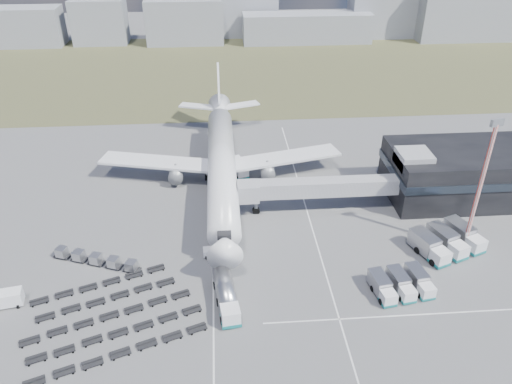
{
  "coord_description": "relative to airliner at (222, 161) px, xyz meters",
  "views": [
    {
      "loc": [
        0.14,
        -58.67,
        52.52
      ],
      "look_at": [
        6.27,
        21.52,
        4.0
      ],
      "focal_mm": 35.0,
      "sensor_mm": 36.0,
      "label": 1
    }
  ],
  "objects": [
    {
      "name": "lane_markings",
      "position": [
        9.77,
        -29.38,
        -5.29
      ],
      "size": [
        47.12,
        110.0,
        0.01
      ],
      "color": "silver",
      "rests_on": "ground"
    },
    {
      "name": "skyline",
      "position": [
        23.06,
        116.44,
        3.85
      ],
      "size": [
        292.41,
        26.43,
        23.99
      ],
      "color": "gray",
      "rests_on": "ground"
    },
    {
      "name": "floodlight_mast",
      "position": [
        41.02,
        -25.46,
        6.61
      ],
      "size": [
        2.27,
        1.83,
        23.75
      ],
      "rotation": [
        0.0,
        0.0,
        0.28
      ],
      "color": "red",
      "rests_on": "ground"
    },
    {
      "name": "ground",
      "position": [
        0.0,
        -32.38,
        -5.29
      ],
      "size": [
        420.0,
        420.0,
        0.0
      ],
      "primitive_type": "plane",
      "color": "#565659",
      "rests_on": "ground"
    },
    {
      "name": "catering_truck",
      "position": [
        3.61,
        3.59,
        -3.83
      ],
      "size": [
        4.36,
        6.72,
        2.86
      ],
      "rotation": [
        0.0,
        0.0,
        0.31
      ],
      "color": "white",
      "rests_on": "ground"
    },
    {
      "name": "utility_van",
      "position": [
        -32.39,
        -33.91,
        -4.04
      ],
      "size": [
        5.08,
        2.97,
        2.51
      ],
      "primitive_type": "cube",
      "rotation": [
        0.0,
        0.0,
        0.18
      ],
      "color": "white",
      "rests_on": "ground"
    },
    {
      "name": "terminal",
      "position": [
        47.77,
        -8.41,
        -0.04
      ],
      "size": [
        30.4,
        16.4,
        11.0
      ],
      "color": "black",
      "rests_on": "ground"
    },
    {
      "name": "service_trucks_near",
      "position": [
        26.52,
        -35.23,
        -3.9
      ],
      "size": [
        9.31,
        7.6,
        2.57
      ],
      "rotation": [
        0.0,
        0.0,
        0.16
      ],
      "color": "white",
      "rests_on": "ground"
    },
    {
      "name": "service_trucks_far",
      "position": [
        37.66,
        -25.61,
        -3.56
      ],
      "size": [
        12.56,
        11.06,
        3.18
      ],
      "rotation": [
        0.0,
        0.0,
        0.36
      ],
      "color": "white",
      "rests_on": "ground"
    },
    {
      "name": "uld_row",
      "position": [
        -21.1,
        -25.13,
        -4.27
      ],
      "size": [
        15.09,
        6.92,
        1.7
      ],
      "rotation": [
        0.0,
        0.0,
        -0.36
      ],
      "color": "black",
      "rests_on": "ground"
    },
    {
      "name": "pushback_tug",
      "position": [
        -2.07,
        -24.38,
        -4.58
      ],
      "size": [
        3.22,
        1.93,
        1.43
      ],
      "primitive_type": "cube",
      "rotation": [
        0.0,
        0.0,
        0.05
      ],
      "color": "white",
      "rests_on": "ground"
    },
    {
      "name": "jet_bridge",
      "position": [
        15.9,
        -11.95,
        -0.24
      ],
      "size": [
        30.3,
        3.8,
        7.05
      ],
      "color": "#939399",
      "rests_on": "ground"
    },
    {
      "name": "baggage_dollies",
      "position": [
        -16.8,
        -37.82,
        -4.97
      ],
      "size": [
        27.38,
        23.37,
        0.64
      ],
      "rotation": [
        0.0,
        0.0,
        0.36
      ],
      "color": "black",
      "rests_on": "ground"
    },
    {
      "name": "grass_strip",
      "position": [
        0.0,
        77.62,
        -5.29
      ],
      "size": [
        420.0,
        90.0,
        0.01
      ],
      "primitive_type": "cube",
      "color": "#444529",
      "rests_on": "ground"
    },
    {
      "name": "fuel_tanker",
      "position": [
        -0.08,
        -35.9,
        -3.53
      ],
      "size": [
        4.11,
        11.16,
        3.52
      ],
      "rotation": [
        0.0,
        0.0,
        0.13
      ],
      "color": "white",
      "rests_on": "ground"
    },
    {
      "name": "airliner",
      "position": [
        0.0,
        0.0,
        0.0
      ],
      "size": [
        51.59,
        64.53,
        17.62
      ],
      "color": "white",
      "rests_on": "ground"
    }
  ]
}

